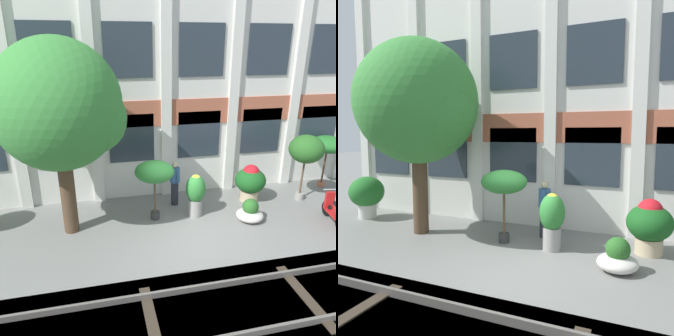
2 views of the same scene
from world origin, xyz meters
The scene contains 12 objects.
ground_plane centered at (0.00, 0.00, 0.00)m, with size 80.00×80.00×0.00m, color slate.
apartment_facade centered at (0.00, 3.10, 4.27)m, with size 15.17×0.64×8.59m.
rail_tracks centered at (0.00, -3.17, -0.13)m, with size 22.81×2.80×0.43m.
broadleaf_tree centered at (-3.38, 0.90, 3.71)m, with size 3.64×3.46×5.58m.
potted_plant_tall_urn centered at (4.67, 1.31, 1.89)m, with size 1.18×1.18×2.42m.
potted_plant_terracotta_small centered at (-0.76, 1.05, 1.61)m, with size 1.23×1.23×1.97m.
potted_plant_fluted_column centered at (2.82, 1.63, 0.75)m, with size 1.09×1.09×1.37m.
potted_plant_stone_basin centered at (0.57, 0.99, 0.84)m, with size 0.65×0.65×1.45m.
potted_plant_low_pan centered at (6.22, 2.17, 1.71)m, with size 1.29×1.29×2.06m.
potted_plant_wide_bowl centered at (2.20, 0.29, 0.28)m, with size 0.87×0.87×0.74m.
scooter_second_parked centered at (4.73, -0.47, 0.44)m, with size 0.57×1.37×0.98m.
resident_by_doorway centered at (0.11, 1.92, 0.86)m, with size 0.34×0.52×1.60m.
Camera 1 is at (-2.42, -8.22, 5.37)m, focal length 35.00 mm.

